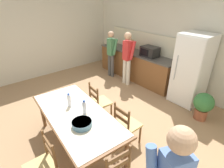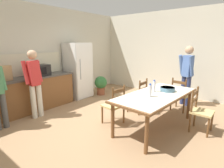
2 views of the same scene
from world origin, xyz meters
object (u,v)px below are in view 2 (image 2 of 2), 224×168
object	(u,v)px
bottle_near_centre	(150,91)
refrigerator	(78,71)
chair_side_near_right	(200,111)
person_at_counter	(34,81)
bottle_off_centre	(154,86)
person_by_table	(187,73)
potted_plant	(101,84)
paper_bag	(6,73)
dining_table	(156,97)
chair_head_end	(180,95)
serving_bowl	(167,89)
chair_side_far_right	(138,96)
chair_side_far_left	(114,105)
microwave	(39,70)

from	to	relation	value
bottle_near_centre	refrigerator	bearing A→B (deg)	76.38
chair_side_near_right	person_at_counter	size ratio (longest dim) A/B	0.55
bottle_off_centre	person_by_table	bearing A→B (deg)	-5.45
chair_side_near_right	potted_plant	size ratio (longest dim) A/B	1.36
paper_bag	dining_table	distance (m)	3.54
dining_table	chair_head_end	world-z (taller)	chair_head_end
serving_bowl	chair_side_near_right	world-z (taller)	chair_side_near_right
bottle_near_centre	paper_bag	bearing A→B (deg)	116.11
chair_side_far_right	paper_bag	bearing A→B (deg)	-45.59
dining_table	person_by_table	size ratio (longest dim) A/B	1.25
chair_side_near_right	paper_bag	bearing A→B (deg)	119.72
chair_head_end	chair_side_far_left	size ratio (longest dim) A/B	1.00
person_at_counter	person_by_table	size ratio (longest dim) A/B	0.95
chair_side_near_right	microwave	bearing A→B (deg)	109.16
refrigerator	paper_bag	xyz separation A→B (m)	(-2.22, 0.01, 0.20)
chair_side_near_right	person_at_counter	bearing A→B (deg)	117.95
serving_bowl	chair_side_near_right	bearing A→B (deg)	-85.50
serving_bowl	paper_bag	bearing A→B (deg)	123.90
person_at_counter	microwave	bearing A→B (deg)	-39.72
chair_side_near_right	potted_plant	world-z (taller)	chair_side_near_right
bottle_off_centre	serving_bowl	xyz separation A→B (m)	(0.25, -0.21, -0.07)
dining_table	chair_side_far_left	distance (m)	0.94
refrigerator	person_at_counter	size ratio (longest dim) A/B	1.10
chair_side_near_right	bottle_near_centre	bearing A→B (deg)	130.18
chair_head_end	person_at_counter	xyz separation A→B (m)	(-2.67, 2.63, 0.49)
serving_bowl	chair_side_far_left	xyz separation A→B (m)	(-0.79, 0.90, -0.37)
person_at_counter	potted_plant	size ratio (longest dim) A/B	2.49
chair_side_near_right	dining_table	bearing A→B (deg)	117.99
microwave	potted_plant	xyz separation A→B (m)	(2.00, -0.45, -0.70)
paper_bag	chair_head_end	size ratio (longest dim) A/B	0.40
paper_bag	chair_side_near_right	xyz separation A→B (m)	(2.17, -3.85, -0.67)
paper_bag	chair_side_far_right	xyz separation A→B (m)	(2.28, -2.31, -0.67)
serving_bowl	person_at_counter	size ratio (longest dim) A/B	0.19
dining_table	chair_side_near_right	bearing A→B (deg)	-62.33
bottle_near_centre	person_at_counter	distance (m)	2.73
chair_side_near_right	chair_side_far_right	bearing A→B (deg)	86.20
microwave	dining_table	distance (m)	3.21
serving_bowl	potted_plant	distance (m)	2.84
microwave	paper_bag	distance (m)	0.85
refrigerator	chair_side_far_left	distance (m)	2.45
chair_side_far_right	person_by_table	bearing A→B (deg)	149.74
dining_table	chair_side_far_right	size ratio (longest dim) A/B	2.39
microwave	bottle_near_centre	size ratio (longest dim) A/B	1.85
potted_plant	refrigerator	bearing A→B (deg)	146.20
bottle_near_centre	chair_side_far_left	size ratio (longest dim) A/B	0.30
chair_side_far_right	person_at_counter	world-z (taller)	person_at_counter
bottle_off_centre	chair_side_near_right	distance (m)	1.06
chair_side_near_right	serving_bowl	bearing A→B (deg)	94.81
serving_bowl	person_at_counter	distance (m)	3.13
microwave	bottle_off_centre	bearing A→B (deg)	-71.07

